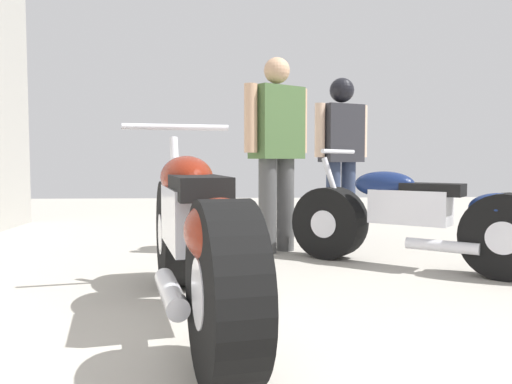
% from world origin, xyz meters
% --- Properties ---
extents(ground_plane, '(15.10, 15.10, 0.00)m').
position_xyz_m(ground_plane, '(0.00, 3.15, 0.00)').
color(ground_plane, '#A8A399').
extents(motorcycle_maroon_cruiser, '(0.82, 2.23, 1.05)m').
position_xyz_m(motorcycle_maroon_cruiser, '(-0.65, 2.24, 0.45)').
color(motorcycle_maroon_cruiser, black).
rests_on(motorcycle_maroon_cruiser, ground_plane).
extents(motorcycle_black_naked, '(1.69, 1.37, 0.91)m').
position_xyz_m(motorcycle_black_naked, '(0.93, 3.52, 0.37)').
color(motorcycle_black_naked, black).
rests_on(motorcycle_black_naked, ground_plane).
extents(mechanic_in_blue, '(0.63, 0.48, 1.72)m').
position_xyz_m(mechanic_in_blue, '(-0.05, 4.27, 0.97)').
color(mechanic_in_blue, '#4C4C4C').
rests_on(mechanic_in_blue, ground_plane).
extents(mechanic_with_helmet, '(0.64, 0.40, 1.68)m').
position_xyz_m(mechanic_with_helmet, '(0.73, 5.17, 1.01)').
color(mechanic_with_helmet, '#2D3851').
rests_on(mechanic_with_helmet, ground_plane).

